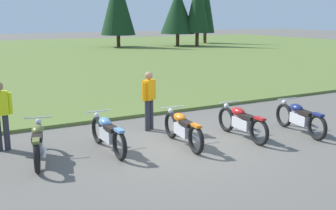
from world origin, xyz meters
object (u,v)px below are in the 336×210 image
(motorcycle_olive, at_px, (38,142))
(rider_checking_bike, at_px, (1,112))
(motorcycle_orange, at_px, (183,128))
(motorcycle_navy, at_px, (300,118))
(motorcycle_sky_blue, at_px, (108,133))
(motorcycle_red, at_px, (242,122))
(rider_with_back_turned, at_px, (149,97))

(motorcycle_olive, distance_m, rider_checking_bike, 1.42)
(motorcycle_orange, bearing_deg, motorcycle_navy, -10.11)
(motorcycle_sky_blue, bearing_deg, motorcycle_olive, 177.21)
(motorcycle_red, height_order, motorcycle_navy, same)
(motorcycle_olive, height_order, rider_with_back_turned, rider_with_back_turned)
(rider_with_back_turned, bearing_deg, motorcycle_sky_blue, -144.90)
(motorcycle_olive, xyz_separation_m, motorcycle_sky_blue, (1.60, -0.08, 0.00))
(motorcycle_olive, xyz_separation_m, motorcycle_red, (5.08, -0.75, 0.00))
(motorcycle_olive, relative_size, motorcycle_orange, 0.98)
(motorcycle_sky_blue, xyz_separation_m, motorcycle_red, (3.48, -0.68, 0.00))
(motorcycle_sky_blue, xyz_separation_m, motorcycle_navy, (5.17, -1.08, 0.00))
(motorcycle_navy, relative_size, rider_checking_bike, 1.25)
(motorcycle_sky_blue, relative_size, rider_checking_bike, 1.26)
(motorcycle_red, height_order, rider_checking_bike, rider_checking_bike)
(motorcycle_sky_blue, distance_m, rider_with_back_turned, 2.10)
(motorcycle_olive, height_order, motorcycle_red, same)
(motorcycle_navy, bearing_deg, motorcycle_orange, 169.89)
(motorcycle_olive, height_order, rider_checking_bike, rider_checking_bike)
(motorcycle_olive, bearing_deg, rider_checking_bike, 116.87)
(motorcycle_orange, bearing_deg, rider_with_back_turned, 94.27)
(motorcycle_red, relative_size, motorcycle_navy, 1.00)
(rider_checking_bike, bearing_deg, motorcycle_navy, -17.63)
(motorcycle_red, xyz_separation_m, rider_checking_bike, (-5.68, 1.94, 0.51))
(motorcycle_orange, distance_m, rider_checking_bike, 4.38)
(motorcycle_sky_blue, relative_size, rider_with_back_turned, 1.26)
(motorcycle_sky_blue, bearing_deg, motorcycle_navy, -11.79)
(motorcycle_orange, relative_size, motorcycle_red, 1.00)
(rider_checking_bike, bearing_deg, motorcycle_olive, -63.13)
(motorcycle_navy, bearing_deg, rider_with_back_turned, 147.30)
(motorcycle_red, distance_m, rider_with_back_turned, 2.64)
(motorcycle_orange, height_order, motorcycle_navy, same)
(motorcycle_sky_blue, relative_size, motorcycle_orange, 1.00)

